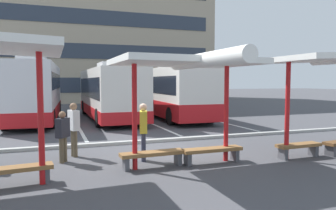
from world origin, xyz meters
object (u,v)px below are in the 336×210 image
(coach_bus_0, at_px, (36,92))
(waiting_passenger_3, at_px, (143,127))
(waiting_passenger_1, at_px, (74,125))
(bench_1, at_px, (11,172))
(coach_bus_2, at_px, (167,92))
(waiting_passenger_2, at_px, (63,134))
(waiting_shelter_2, at_px, (332,60))
(bench_2, at_px, (153,155))
(bench_4, at_px, (299,147))
(bench_3, at_px, (212,151))
(waiting_shelter_1, at_px, (187,64))
(coach_bus_1, at_px, (109,93))

(coach_bus_0, bearing_deg, waiting_passenger_3, -73.30)
(waiting_passenger_1, bearing_deg, bench_1, -121.30)
(coach_bus_2, distance_m, bench_1, 15.36)
(waiting_passenger_2, bearing_deg, waiting_passenger_1, 61.67)
(waiting_shelter_2, distance_m, waiting_passenger_3, 6.19)
(coach_bus_2, height_order, bench_2, coach_bus_2)
(bench_1, bearing_deg, waiting_passenger_3, 20.01)
(bench_1, bearing_deg, bench_2, 7.49)
(coach_bus_2, bearing_deg, waiting_passenger_2, -123.23)
(bench_1, height_order, bench_4, same)
(coach_bus_0, bearing_deg, coach_bus_2, -1.20)
(bench_1, height_order, waiting_passenger_3, waiting_passenger_3)
(coach_bus_0, bearing_deg, bench_2, -74.14)
(bench_3, bearing_deg, waiting_passenger_1, 149.83)
(waiting_shelter_2, bearing_deg, waiting_passenger_1, 159.33)
(coach_bus_0, height_order, waiting_passenger_2, coach_bus_0)
(waiting_shelter_1, height_order, bench_3, waiting_shelter_1)
(bench_3, bearing_deg, bench_2, 176.56)
(bench_1, relative_size, bench_3, 1.00)
(waiting_shelter_2, relative_size, waiting_passenger_2, 3.22)
(waiting_passenger_1, bearing_deg, coach_bus_2, 56.47)
(bench_1, bearing_deg, waiting_passenger_2, 57.70)
(coach_bus_1, height_order, waiting_passenger_1, coach_bus_1)
(bench_2, height_order, waiting_passenger_3, waiting_passenger_3)
(waiting_passenger_2, bearing_deg, bench_4, -15.02)
(coach_bus_2, height_order, bench_3, coach_bus_2)
(bench_2, xyz_separation_m, waiting_passenger_2, (-2.35, 1.43, 0.53))
(waiting_passenger_1, bearing_deg, bench_3, -30.17)
(waiting_shelter_2, relative_size, waiting_passenger_3, 2.82)
(waiting_passenger_1, bearing_deg, waiting_passenger_2, -118.33)
(bench_1, xyz_separation_m, waiting_passenger_2, (1.20, 1.90, 0.53))
(coach_bus_2, xyz_separation_m, waiting_passenger_3, (-4.86, -11.55, -0.63))
(waiting_shelter_2, bearing_deg, bench_2, 172.21)
(bench_3, distance_m, waiting_shelter_2, 4.71)
(waiting_passenger_3, bearing_deg, coach_bus_1, 85.72)
(waiting_passenger_2, height_order, waiting_passenger_3, waiting_passenger_3)
(bench_1, bearing_deg, waiting_shelter_1, 2.14)
(bench_3, bearing_deg, waiting_passenger_2, 159.62)
(coach_bus_2, bearing_deg, bench_3, -103.59)
(coach_bus_0, xyz_separation_m, coach_bus_2, (8.37, -0.17, -0.12))
(coach_bus_0, height_order, waiting_passenger_1, coach_bus_0)
(bench_1, xyz_separation_m, bench_2, (3.55, 0.47, 0.00))
(bench_1, bearing_deg, coach_bus_0, 90.06)
(bench_4, height_order, waiting_passenger_1, waiting_passenger_1)
(coach_bus_2, distance_m, waiting_shelter_2, 13.22)
(waiting_shelter_1, distance_m, waiting_shelter_2, 4.71)
(bench_2, xyz_separation_m, bench_3, (1.80, -0.11, 0.00))
(waiting_passenger_3, bearing_deg, bench_4, -14.96)
(bench_4, xyz_separation_m, waiting_passenger_2, (-7.03, 1.89, 0.54))
(waiting_shelter_1, bearing_deg, coach_bus_1, 90.46)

